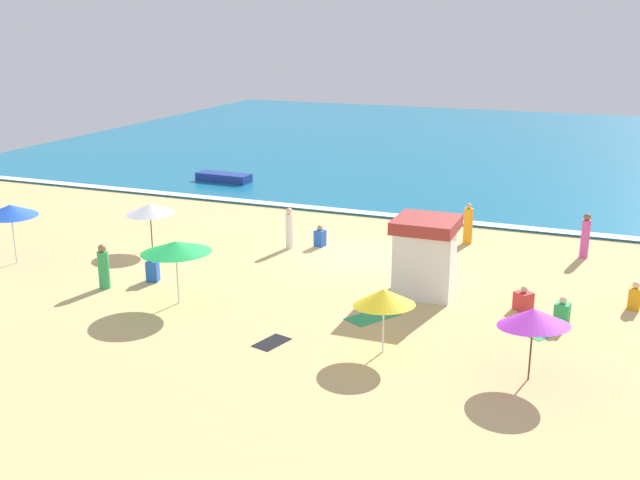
{
  "coord_description": "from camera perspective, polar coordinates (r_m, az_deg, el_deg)",
  "views": [
    {
      "loc": [
        8.96,
        -26.55,
        8.96
      ],
      "look_at": [
        -1.19,
        -0.94,
        0.8
      ],
      "focal_mm": 42.32,
      "sensor_mm": 36.0,
      "label": 1
    }
  ],
  "objects": [
    {
      "name": "beach_umbrella_5",
      "position": [
        30.71,
        -12.74,
        2.32
      ],
      "size": [
        2.16,
        2.17,
        1.89
      ],
      "color": "#4C3823",
      "rests_on": "ground_plane"
    },
    {
      "name": "beach_towel_0",
      "position": [
        21.84,
        -3.67,
        -7.74
      ],
      "size": [
        0.9,
        1.24,
        0.01
      ],
      "color": "black",
      "rests_on": "ground_plane"
    },
    {
      "name": "beachgoer_11",
      "position": [
        30.23,
        -2.34,
        0.86
      ],
      "size": [
        0.36,
        0.36,
        1.68
      ],
      "color": "white",
      "rests_on": "ground_plane"
    },
    {
      "name": "beachgoer_8",
      "position": [
        27.21,
        -12.54,
        -2.24
      ],
      "size": [
        0.49,
        0.49,
        0.94
      ],
      "color": "blue",
      "rests_on": "ground_plane"
    },
    {
      "name": "beach_umbrella_6",
      "position": [
        19.78,
        15.85,
        -5.63
      ],
      "size": [
        2.6,
        2.6,
        2.04
      ],
      "color": "#4C3823",
      "rests_on": "ground_plane"
    },
    {
      "name": "beachgoer_2",
      "position": [
        26.06,
        22.7,
        -4.0
      ],
      "size": [
        0.4,
        0.4,
        0.92
      ],
      "color": "orange",
      "rests_on": "ground_plane"
    },
    {
      "name": "beachgoer_5",
      "position": [
        23.88,
        17.83,
        -5.33
      ],
      "size": [
        0.48,
        0.48,
        0.95
      ],
      "color": "green",
      "rests_on": "ground_plane"
    },
    {
      "name": "ground_plane",
      "position": [
        29.42,
        2.84,
        -1.26
      ],
      "size": [
        60.0,
        60.0,
        0.0
      ],
      "primitive_type": "plane",
      "color": "#D8B775"
    },
    {
      "name": "beach_umbrella_1",
      "position": [
        30.31,
        -22.36,
        2.1
      ],
      "size": [
        2.47,
        2.46,
        2.31
      ],
      "color": "silver",
      "rests_on": "ground_plane"
    },
    {
      "name": "beach_towel_2",
      "position": [
        23.36,
        15.7,
        -6.69
      ],
      "size": [
        1.41,
        1.3,
        0.01
      ],
      "color": "green",
      "rests_on": "ground_plane"
    },
    {
      "name": "wave_breaker_foam",
      "position": [
        35.18,
        6.17,
        1.82
      ],
      "size": [
        57.0,
        0.7,
        0.01
      ],
      "primitive_type": "cube",
      "color": "white",
      "rests_on": "ocean_water"
    },
    {
      "name": "beachgoer_1",
      "position": [
        31.45,
        11.13,
        1.12
      ],
      "size": [
        0.52,
        0.52,
        1.7
      ],
      "color": "orange",
      "rests_on": "ground_plane"
    },
    {
      "name": "small_boat_0",
      "position": [
        42.78,
        -7.29,
        4.73
      ],
      "size": [
        3.17,
        1.22,
        0.46
      ],
      "color": "navy",
      "rests_on": "ocean_water"
    },
    {
      "name": "beachgoer_6",
      "position": [
        30.79,
        19.42,
        0.26
      ],
      "size": [
        0.43,
        0.43,
        1.75
      ],
      "color": "#D84CA5",
      "rests_on": "ground_plane"
    },
    {
      "name": "beachgoer_9",
      "position": [
        26.82,
        -16.05,
        -2.04
      ],
      "size": [
        0.49,
        0.49,
        1.57
      ],
      "color": "green",
      "rests_on": "ground_plane"
    },
    {
      "name": "beachgoer_4",
      "position": [
        24.89,
        15.13,
        -4.42
      ],
      "size": [
        0.67,
        0.67,
        0.79
      ],
      "color": "red",
      "rests_on": "ground_plane"
    },
    {
      "name": "lifeguard_cabana",
      "position": [
        25.39,
        7.95,
        -1.15
      ],
      "size": [
        2.05,
        2.09,
        2.61
      ],
      "color": "white",
      "rests_on": "ground_plane"
    },
    {
      "name": "beach_umbrella_4",
      "position": [
        24.49,
        -10.86,
        -0.52
      ],
      "size": [
        3.06,
        3.06,
        2.14
      ],
      "color": "silver",
      "rests_on": "ground_plane"
    },
    {
      "name": "beachgoer_0",
      "position": [
        30.61,
        0.0,
        0.22
      ],
      "size": [
        0.44,
        0.44,
        0.88
      ],
      "color": "blue",
      "rests_on": "ground_plane"
    },
    {
      "name": "ocean_water",
      "position": [
        55.99,
        12.23,
        6.97
      ],
      "size": [
        60.0,
        44.0,
        0.1
      ],
      "primitive_type": "cube",
      "color": "#146B93",
      "rests_on": "ground_plane"
    },
    {
      "name": "beach_umbrella_0",
      "position": [
        20.67,
        4.86,
        -4.32
      ],
      "size": [
        2.42,
        2.42,
        1.93
      ],
      "color": "silver",
      "rests_on": "ground_plane"
    },
    {
      "name": "beach_towel_1",
      "position": [
        23.64,
        3.99,
        -5.8
      ],
      "size": [
        1.61,
        1.89,
        0.01
      ],
      "color": "green",
      "rests_on": "ground_plane"
    }
  ]
}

